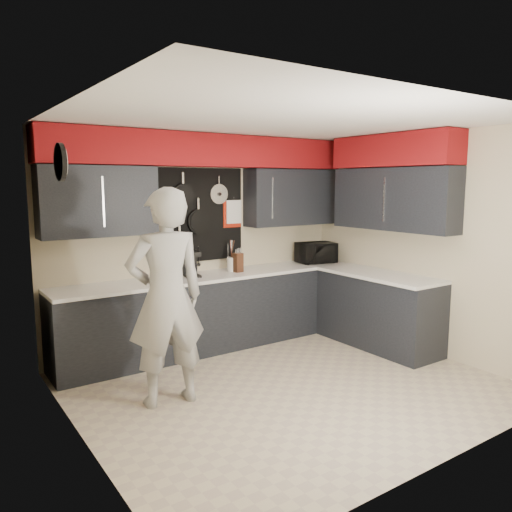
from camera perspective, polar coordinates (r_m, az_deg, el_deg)
ground at (r=5.19m, az=3.62°, el=-14.53°), size 4.00×4.00×0.00m
back_wall_assembly at (r=6.13m, az=-5.51°, el=8.23°), size 4.00×0.36×2.60m
right_wall_assembly at (r=6.28m, az=15.80°, el=7.35°), size 0.36×3.50×2.60m
left_wall_assembly at (r=3.95m, az=-19.74°, el=-2.09°), size 0.05×3.50×2.60m
base_cabinets at (r=6.19m, az=0.75°, el=-6.26°), size 3.95×2.20×0.92m
microwave at (r=6.96m, az=6.87°, el=0.38°), size 0.56×0.43×0.28m
knife_block at (r=6.20m, az=-2.12°, el=-0.74°), size 0.12×0.12×0.24m
utensil_crock at (r=6.26m, az=-2.69°, el=-0.93°), size 0.14×0.14×0.18m
coffee_maker at (r=5.93m, az=-7.41°, el=-0.85°), size 0.20×0.23×0.30m
person at (r=4.58m, az=-10.25°, el=-4.73°), size 0.77×0.54×1.98m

